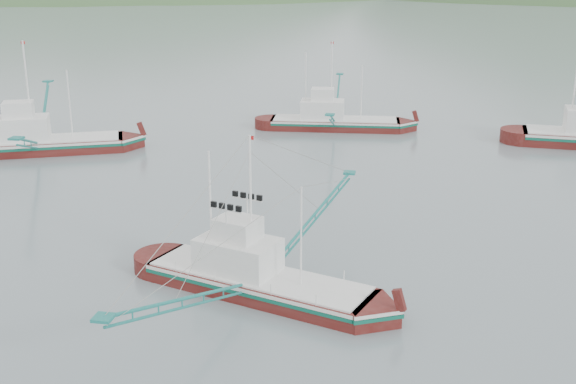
# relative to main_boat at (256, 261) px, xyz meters

# --- Properties ---
(ground) EXTENTS (1200.00, 1200.00, 0.00)m
(ground) POSITION_rel_main_boat_xyz_m (0.27, 2.03, -1.85)
(ground) COLOR slate
(ground) RESTS_ON ground
(main_boat) EXTENTS (13.17, 22.41, 9.36)m
(main_boat) POSITION_rel_main_boat_xyz_m (0.00, 0.00, 0.00)
(main_boat) COLOR #490F0C
(main_boat) RESTS_ON ground
(bg_boat_far) EXTENTS (13.81, 24.60, 9.96)m
(bg_boat_far) POSITION_rel_main_boat_xyz_m (-0.63, 40.48, -0.48)
(bg_boat_far) COLOR #490F0C
(bg_boat_far) RESTS_ON ground
(bg_boat_left) EXTENTS (15.56, 26.25, 11.13)m
(bg_boat_left) POSITION_rel_main_boat_xyz_m (-26.57, 25.80, 0.40)
(bg_boat_left) COLOR #490F0C
(bg_boat_left) RESTS_ON ground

